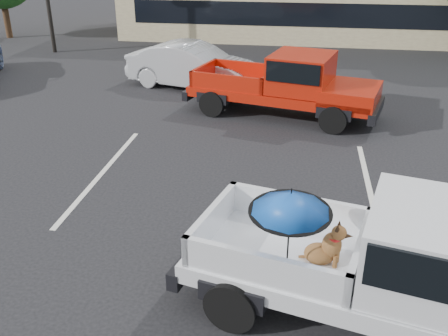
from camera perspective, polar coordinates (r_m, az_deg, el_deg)
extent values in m
plane|color=black|center=(9.35, -0.94, -7.05)|extent=(90.00, 90.00, 0.00)
cube|color=silver|center=(11.83, -13.73, -0.51)|extent=(0.12, 5.00, 0.01)
cube|color=silver|center=(11.11, 16.33, -2.58)|extent=(0.12, 5.00, 0.01)
cube|color=black|center=(25.06, 10.69, 16.80)|extent=(18.00, 0.08, 1.10)
cylinder|color=#332114|center=(29.41, -23.67, 15.83)|extent=(0.32, 0.32, 2.42)
cylinder|color=#332114|center=(32.32, 17.93, 17.75)|extent=(0.32, 0.32, 2.86)
cylinder|color=black|center=(7.09, 0.91, -15.36)|extent=(0.80, 0.45, 0.76)
cylinder|color=black|center=(8.49, 5.59, -7.82)|extent=(0.80, 0.45, 0.76)
cube|color=white|center=(7.34, 17.61, -12.26)|extent=(5.69, 3.15, 0.28)
cube|color=black|center=(7.98, -2.66, -9.09)|extent=(0.64, 1.95, 0.28)
cube|color=white|center=(6.97, 22.85, -8.53)|extent=(2.04, 2.18, 1.05)
cube|color=black|center=(6.87, 23.13, -7.13)|extent=(1.92, 2.24, 0.55)
cube|color=black|center=(7.47, 6.50, -9.76)|extent=(2.67, 2.34, 0.10)
cube|color=white|center=(8.03, 8.40, -4.66)|extent=(2.26, 0.65, 0.50)
cube|color=white|center=(6.62, 4.40, -11.65)|extent=(2.26, 0.65, 0.50)
cube|color=white|center=(7.62, -1.37, -6.13)|extent=(0.54, 1.81, 0.50)
cube|color=white|center=(7.15, 15.19, -9.47)|extent=(0.54, 1.81, 0.50)
ellipsoid|color=brown|center=(7.22, 10.85, -9.59)|extent=(0.51, 0.46, 0.29)
cylinder|color=brown|center=(7.15, 12.57, -10.50)|extent=(0.06, 0.06, 0.22)
cylinder|color=brown|center=(7.27, 12.80, -9.87)|extent=(0.06, 0.06, 0.22)
ellipsoid|color=brown|center=(7.10, 12.20, -8.62)|extent=(0.33, 0.31, 0.39)
cylinder|color=red|center=(7.03, 12.44, -7.78)|extent=(0.19, 0.19, 0.04)
sphere|color=brown|center=(6.97, 13.02, -7.25)|extent=(0.21, 0.21, 0.21)
cone|color=black|center=(6.97, 13.97, -7.55)|extent=(0.17, 0.13, 0.10)
cone|color=black|center=(6.87, 12.88, -6.68)|extent=(0.07, 0.07, 0.11)
cone|color=black|center=(6.97, 13.05, -6.23)|extent=(0.07, 0.07, 0.11)
cylinder|color=brown|center=(7.30, 9.53, -9.93)|extent=(0.26, 0.05, 0.09)
cylinder|color=black|center=(6.78, 7.37, -8.00)|extent=(0.02, 0.10, 1.05)
cone|color=blue|center=(6.50, 7.64, -3.97)|extent=(1.10, 1.12, 0.36)
cylinder|color=black|center=(6.42, 7.72, -2.72)|extent=(0.02, 0.02, 0.10)
cylinder|color=black|center=(6.56, 7.57, -4.96)|extent=(1.10, 1.10, 0.09)
cylinder|color=black|center=(15.04, -1.34, 7.36)|extent=(0.81, 0.46, 0.77)
cylinder|color=black|center=(16.67, 1.32, 9.16)|extent=(0.81, 0.46, 0.77)
cylinder|color=black|center=(14.01, 12.37, 5.40)|extent=(0.81, 0.46, 0.77)
cylinder|color=black|center=(15.75, 13.77, 7.46)|extent=(0.81, 0.46, 0.77)
cube|color=#AB1809|center=(15.16, 6.63, 8.50)|extent=(5.74, 3.21, 0.28)
cube|color=#AB1809|center=(14.69, 14.27, 8.20)|extent=(1.94, 2.25, 0.46)
cube|color=black|center=(14.71, 17.02, 6.33)|extent=(0.68, 1.96, 0.30)
cube|color=black|center=(16.17, -2.94, 9.07)|extent=(0.66, 1.96, 0.28)
cube|color=#AB1809|center=(14.84, 8.84, 10.75)|extent=(2.07, 2.21, 1.06)
cube|color=black|center=(14.79, 8.89, 11.51)|extent=(1.95, 2.27, 0.55)
cube|color=black|center=(15.60, 1.44, 9.37)|extent=(2.70, 2.37, 0.10)
cube|color=#AB1809|center=(16.31, 2.62, 11.16)|extent=(2.27, 0.67, 0.50)
cube|color=#AB1809|center=(14.74, 0.17, 9.65)|extent=(2.27, 0.67, 0.50)
cube|color=#AB1809|center=(15.95, -2.31, 10.84)|extent=(0.55, 1.82, 0.50)
cube|color=#AB1809|center=(15.16, 5.40, 9.99)|extent=(0.55, 1.82, 0.50)
imported|color=#B2B6BA|center=(17.94, -3.56, 11.57)|extent=(4.98, 2.87, 1.55)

